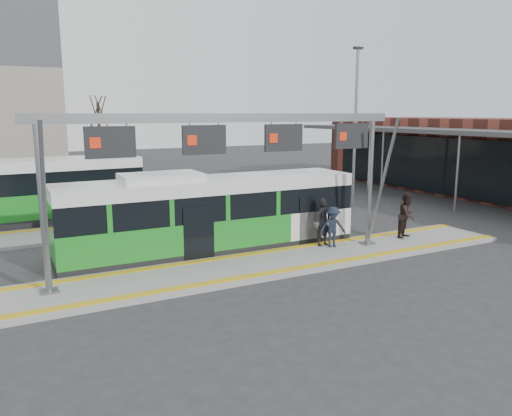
{
  "coord_description": "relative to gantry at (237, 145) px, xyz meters",
  "views": [
    {
      "loc": [
        -7.59,
        -14.94,
        5.36
      ],
      "look_at": [
        1.81,
        3.0,
        1.49
      ],
      "focal_mm": 35.0,
      "sensor_mm": 36.0,
      "label": 1
    }
  ],
  "objects": [
    {
      "name": "ground",
      "position": [
        0.35,
        -0.25,
        -4.3
      ],
      "size": [
        120.0,
        120.0,
        0.0
      ],
      "primitive_type": "plane",
      "color": "#2D2D30",
      "rests_on": "ground"
    },
    {
      "name": "platform_main",
      "position": [
        0.35,
        -0.25,
        -4.22
      ],
      "size": [
        22.0,
        3.0,
        0.15
      ],
      "primitive_type": "cube",
      "color": "gray",
      "rests_on": "ground"
    },
    {
      "name": "platform_second",
      "position": [
        -3.65,
        7.75,
        -4.22
      ],
      "size": [
        20.0,
        3.0,
        0.15
      ],
      "primitive_type": "cube",
      "color": "gray",
      "rests_on": "ground"
    },
    {
      "name": "tactile_main",
      "position": [
        0.35,
        -0.25,
        -4.14
      ],
      "size": [
        22.0,
        2.65,
        0.02
      ],
      "color": "gold",
      "rests_on": "platform_main"
    },
    {
      "name": "tactile_second",
      "position": [
        -3.65,
        8.9,
        -4.14
      ],
      "size": [
        20.0,
        0.35,
        0.02
      ],
      "color": "gold",
      "rests_on": "platform_second"
    },
    {
      "name": "gantry",
      "position": [
        0.0,
        0.0,
        0.0
      ],
      "size": [
        13.0,
        1.68,
        5.2
      ],
      "color": "slate",
      "rests_on": "platform_main"
    },
    {
      "name": "hero_bus",
      "position": [
        -0.02,
        2.42,
        -2.84
      ],
      "size": [
        11.64,
        2.59,
        3.19
      ],
      "rotation": [
        0.0,
        0.0,
        -0.01
      ],
      "color": "black",
      "rests_on": "ground"
    },
    {
      "name": "bg_bus_green",
      "position": [
        -6.81,
        11.34,
        -2.75
      ],
      "size": [
        12.63,
        3.24,
        3.13
      ],
      "rotation": [
        0.0,
        0.0,
        0.05
      ],
      "color": "black",
      "rests_on": "ground"
    },
    {
      "name": "passenger_a",
      "position": [
        4.1,
        0.68,
        -3.2
      ],
      "size": [
        0.78,
        0.6,
        1.91
      ],
      "primitive_type": "imported",
      "rotation": [
        0.0,
        0.0,
        0.23
      ],
      "color": "black",
      "rests_on": "platform_main"
    },
    {
      "name": "passenger_b",
      "position": [
        7.99,
        0.11,
        -3.19
      ],
      "size": [
        1.14,
        1.04,
        1.92
      ],
      "primitive_type": "imported",
      "rotation": [
        0.0,
        0.0,
        0.4
      ],
      "color": "black",
      "rests_on": "platform_main"
    },
    {
      "name": "passenger_c",
      "position": [
        4.29,
        0.31,
        -3.34
      ],
      "size": [
        1.19,
        0.94,
        1.61
      ],
      "primitive_type": "imported",
      "rotation": [
        0.0,
        0.0,
        -0.37
      ],
      "color": "#19202E",
      "rests_on": "platform_main"
    },
    {
      "name": "tree_mid",
      "position": [
        1.79,
        34.1,
        1.17
      ],
      "size": [
        1.4,
        1.4,
        7.21
      ],
      "color": "#382B21",
      "rests_on": "ground"
    },
    {
      "name": "lamp_east",
      "position": [
        10.01,
        6.27,
        0.31
      ],
      "size": [
        0.5,
        0.25,
        8.74
      ],
      "color": "slate",
      "rests_on": "ground"
    }
  ]
}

